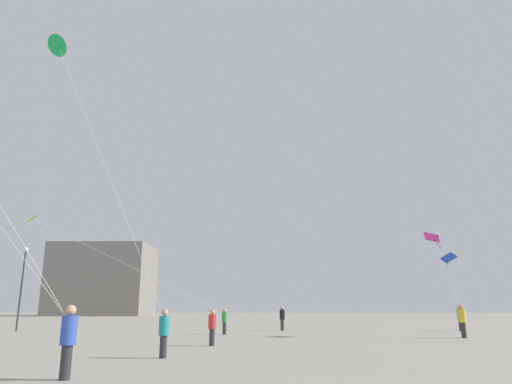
% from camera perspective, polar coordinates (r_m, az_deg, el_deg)
% --- Properties ---
extents(person_in_grey, '(0.39, 0.39, 1.79)m').
position_cam_1_polar(person_in_grey, '(37.32, 23.90, -13.95)').
color(person_in_grey, '#2D2D33').
rests_on(person_in_grey, ground_plane).
extents(person_in_yellow, '(0.39, 0.39, 1.81)m').
position_cam_1_polar(person_in_yellow, '(29.12, 24.16, -14.18)').
color(person_in_yellow, '#2D2D33').
rests_on(person_in_yellow, ground_plane).
extents(person_in_green, '(0.34, 0.34, 1.58)m').
position_cam_1_polar(person_in_green, '(30.15, -3.91, -15.54)').
color(person_in_green, '#2D2D33').
rests_on(person_in_green, ground_plane).
extents(person_in_red, '(0.34, 0.34, 1.58)m').
position_cam_1_polar(person_in_red, '(21.46, -5.44, -16.12)').
color(person_in_red, '#2D2D33').
rests_on(person_in_red, ground_plane).
extents(person_in_teal, '(0.35, 0.35, 1.60)m').
position_cam_1_polar(person_in_teal, '(16.61, -11.32, -16.48)').
color(person_in_teal, '#2D2D33').
rests_on(person_in_teal, ground_plane).
extents(person_in_blue, '(0.37, 0.37, 1.71)m').
position_cam_1_polar(person_in_blue, '(12.36, -22.20, -16.38)').
color(person_in_blue, '#2D2D33').
rests_on(person_in_blue, ground_plane).
extents(person_in_black, '(0.38, 0.38, 1.75)m').
position_cam_1_polar(person_in_black, '(35.49, 3.26, -15.17)').
color(person_in_black, '#2D2D33').
rests_on(person_in_black, ground_plane).
extents(kite_emerald_diamond, '(7.13, 3.44, 12.93)m').
position_cam_1_polar(kite_emerald_diamond, '(24.74, -23.18, 16.08)').
color(kite_emerald_diamond, green).
extents(kite_magenta_delta, '(1.47, 1.38, 4.72)m').
position_cam_1_polar(kite_magenta_delta, '(29.70, 20.99, -5.32)').
color(kite_magenta_delta, '#D12899').
extents(kite_lime_delta, '(11.37, 4.93, 5.68)m').
position_cam_1_polar(kite_lime_delta, '(29.74, -25.25, -3.34)').
color(kite_lime_delta, '#8CD12D').
extents(kite_cobalt_delta, '(1.84, 5.46, 4.81)m').
position_cam_1_polar(kite_cobalt_delta, '(42.37, 22.68, -7.58)').
color(kite_cobalt_delta, blue).
extents(building_left_hall, '(20.23, 16.21, 14.55)m').
position_cam_1_polar(building_left_hall, '(104.75, -18.32, -10.31)').
color(building_left_hall, gray).
rests_on(building_left_hall, ground_plane).
extents(lamppost_east, '(0.36, 0.36, 6.00)m').
position_cam_1_polar(lamppost_east, '(38.32, -26.88, -9.19)').
color(lamppost_east, '#2D2D30').
rests_on(lamppost_east, ground_plane).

